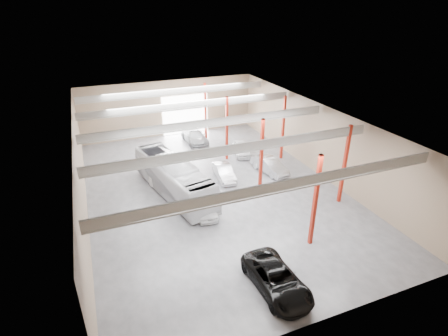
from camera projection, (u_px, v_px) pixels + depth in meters
depot_shell at (212, 137)px, 30.69m from camera, size 22.12×32.12×7.06m
coach_bus at (173, 177)px, 31.12m from camera, size 5.08×11.96×3.24m
black_sedan at (276, 279)px, 20.97m from camera, size 2.69×5.51×1.51m
car_row_a at (205, 206)px, 28.50m from camera, size 2.13×4.21×1.37m
car_row_b at (224, 172)px, 34.10m from camera, size 1.85×4.31×1.38m
car_row_c at (195, 136)px, 42.75m from camera, size 2.38×5.66×1.63m
car_right_near at (270, 165)px, 35.38m from camera, size 2.40×4.82×1.52m
car_right_far at (241, 149)px, 39.50m from camera, size 2.54×4.37×1.40m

